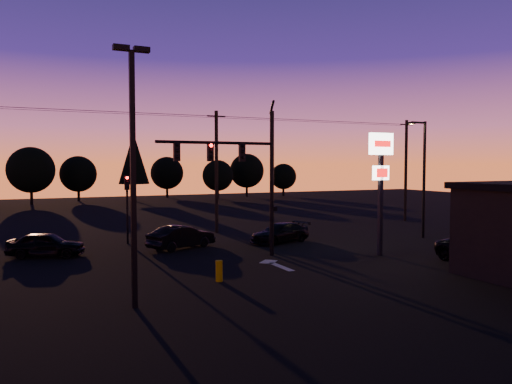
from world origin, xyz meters
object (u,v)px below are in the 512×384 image
at_px(car_left, 46,244).
at_px(suv_parked, 487,250).
at_px(parking_lot_light, 133,159).
at_px(car_right, 280,233).
at_px(car_mid, 182,237).
at_px(streetlight, 423,174).
at_px(pylon_sign, 381,167).
at_px(secondary_signal, 127,199).
at_px(traffic_signal_mast, 245,167).
at_px(bollard, 219,271).

height_order(car_left, suv_parked, suv_parked).
xyz_separation_m(parking_lot_light, car_right, (11.59, 10.88, -4.64)).
bearing_deg(car_mid, streetlight, -123.14).
xyz_separation_m(parking_lot_light, pylon_sign, (14.50, 4.50, -0.36)).
bearing_deg(secondary_signal, pylon_sign, -39.77).
bearing_deg(pylon_sign, parking_lot_light, -162.77).
bearing_deg(car_right, traffic_signal_mast, -63.43).
relative_size(streetlight, car_left, 1.98).
distance_m(pylon_sign, bollard, 11.48).
relative_size(parking_lot_light, pylon_sign, 1.34).
xyz_separation_m(traffic_signal_mast, pylon_sign, (7.10, -2.49, -0.02)).
distance_m(traffic_signal_mast, car_mid, 6.50).
distance_m(car_left, suv_parked, 23.39).
height_order(parking_lot_light, pylon_sign, parking_lot_light).
xyz_separation_m(parking_lot_light, car_mid, (5.11, 11.36, -4.57)).
bearing_deg(suv_parked, car_mid, 128.53).
relative_size(secondary_signal, pylon_sign, 0.64).
bearing_deg(parking_lot_light, traffic_signal_mast, 43.37).
height_order(traffic_signal_mast, car_left, traffic_signal_mast).
relative_size(car_right, suv_parked, 0.86).
xyz_separation_m(car_mid, car_right, (6.48, -0.48, -0.08)).
bearing_deg(parking_lot_light, secondary_signal, 80.21).
bearing_deg(secondary_signal, streetlight, -17.56).
bearing_deg(streetlight, pylon_sign, -149.92).
distance_m(secondary_signal, bollard, 12.39).
relative_size(streetlight, car_right, 1.85).
bearing_deg(traffic_signal_mast, streetlight, 6.14).
bearing_deg(car_left, streetlight, -77.05).
bearing_deg(bollard, traffic_signal_mast, 54.24).
relative_size(secondary_signal, car_mid, 1.02).
height_order(parking_lot_light, suv_parked, parking_lot_light).
bearing_deg(car_right, car_left, -110.15).
xyz_separation_m(pylon_sign, bollard, (-10.38, -2.06, -4.46)).
distance_m(bollard, suv_parked, 13.97).
xyz_separation_m(traffic_signal_mast, parking_lot_light, (-7.40, -6.99, 0.33)).
relative_size(pylon_sign, car_mid, 1.59).
height_order(car_mid, suv_parked, car_mid).
bearing_deg(bollard, secondary_signal, 97.68).
bearing_deg(car_right, secondary_signal, -127.96).
bearing_deg(secondary_signal, car_mid, -50.14).
bearing_deg(traffic_signal_mast, pylon_sign, -19.36).
height_order(bollard, suv_parked, suv_parked).
xyz_separation_m(car_left, car_mid, (7.52, -0.46, 0.02)).
height_order(secondary_signal, pylon_sign, pylon_sign).
xyz_separation_m(car_left, suv_parked, (20.33, -11.57, 0.01)).
relative_size(car_mid, car_right, 0.99).
height_order(secondary_signal, parking_lot_light, parking_lot_light).
distance_m(car_mid, car_right, 6.49).
bearing_deg(car_right, streetlight, 60.08).
height_order(streetlight, suv_parked, streetlight).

